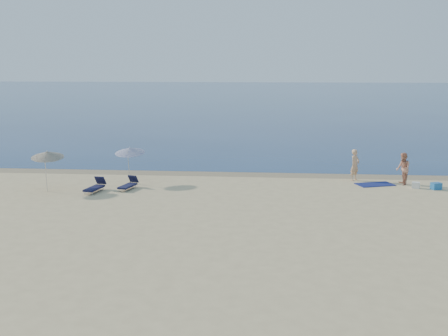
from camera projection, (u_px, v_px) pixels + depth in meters
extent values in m
plane|color=#CBB787|center=(312.00, 328.00, 13.95)|extent=(160.00, 160.00, 0.00)
cube|color=#0D2551|center=(280.00, 96.00, 111.84)|extent=(240.00, 160.00, 0.01)
cube|color=#847254|center=(291.00, 175.00, 32.94)|extent=(240.00, 1.60, 0.00)
imported|color=tan|center=(355.00, 165.00, 31.33)|extent=(0.74, 0.76, 1.75)
imported|color=tan|center=(403.00, 169.00, 30.24)|extent=(0.71, 0.89, 1.74)
cube|color=#101751|center=(375.00, 184.00, 30.34)|extent=(2.21, 1.68, 0.03)
cube|color=silver|center=(416.00, 185.00, 29.48)|extent=(0.46, 0.42, 0.32)
cube|color=#1F63A9|center=(436.00, 186.00, 29.20)|extent=(0.59, 0.51, 0.36)
cylinder|color=silver|center=(129.00, 168.00, 30.35)|extent=(0.05, 0.35, 1.87)
cone|color=silver|center=(130.00, 150.00, 30.48)|extent=(1.70, 1.73, 0.55)
sphere|color=silver|center=(130.00, 147.00, 30.45)|extent=(0.05, 0.05, 0.05)
cylinder|color=silver|center=(46.00, 174.00, 28.46)|extent=(0.13, 0.36, 1.95)
cone|color=beige|center=(47.00, 154.00, 28.60)|extent=(2.02, 2.04, 0.58)
sphere|color=silver|center=(47.00, 151.00, 28.57)|extent=(0.06, 0.06, 0.06)
cube|color=#131435|center=(94.00, 188.00, 28.53)|extent=(0.76, 1.50, 0.10)
cube|color=#131435|center=(100.00, 180.00, 29.16)|extent=(0.58, 0.43, 0.46)
cylinder|color=#A5A5AD|center=(98.00, 191.00, 28.50)|extent=(0.03, 0.03, 0.21)
cube|color=#131636|center=(127.00, 186.00, 29.14)|extent=(0.78, 1.40, 0.09)
cube|color=#131636|center=(133.00, 179.00, 29.71)|extent=(0.55, 0.43, 0.43)
cylinder|color=#A5A5AD|center=(131.00, 188.00, 29.10)|extent=(0.03, 0.03, 0.19)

